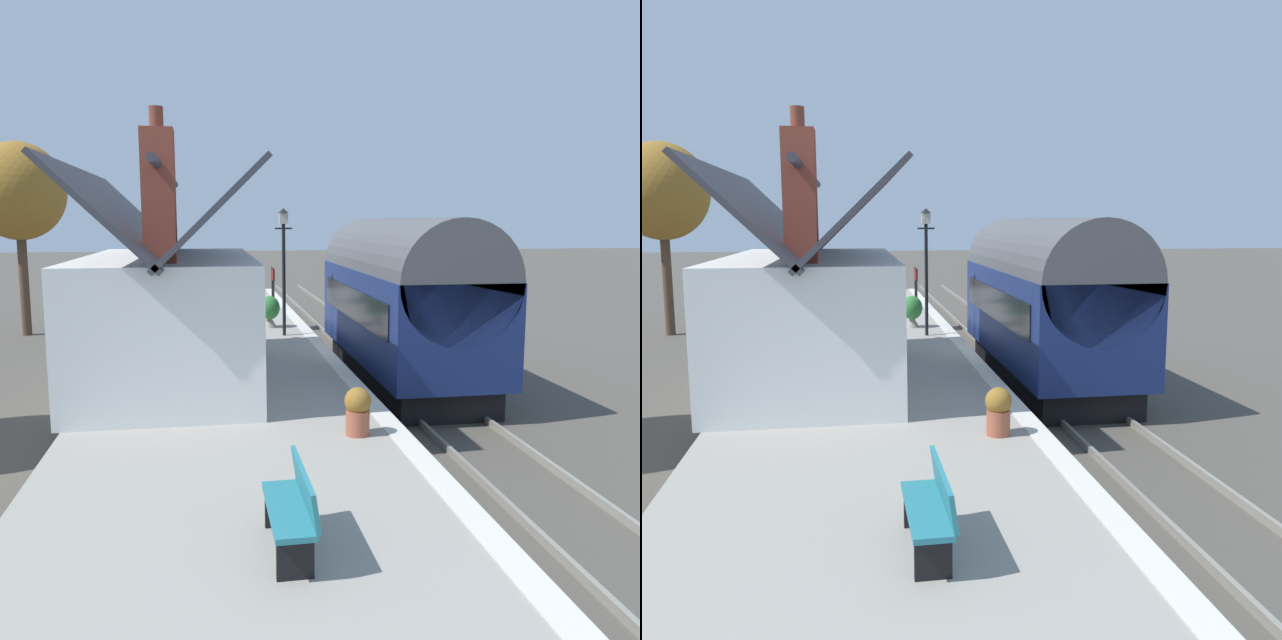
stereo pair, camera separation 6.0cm
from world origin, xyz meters
TOP-DOWN VIEW (x-y plane):
  - ground_plane at (0.00, 0.00)m, footprint 160.00×160.00m
  - platform at (0.00, 3.77)m, footprint 32.00×5.53m
  - platform_edge_coping at (0.00, 1.18)m, footprint 32.00×0.36m
  - rail_near at (0.00, -1.62)m, footprint 52.00×0.08m
  - rail_far at (0.00, -0.18)m, footprint 52.00×0.08m
  - train at (-0.24, -0.90)m, footprint 8.59×2.73m
  - station_building at (-2.56, 4.93)m, footprint 7.82×3.70m
  - bench_platform_end at (10.17, 3.38)m, footprint 1.41×0.45m
  - bench_mid_platform at (7.05, 3.49)m, footprint 1.40×0.44m
  - bench_by_lamp at (-10.62, 3.32)m, footprint 1.40×0.45m
  - planter_bench_right at (-7.07, 1.85)m, footprint 0.42×0.42m
  - planter_under_sign at (3.94, 2.24)m, footprint 0.65×0.65m
  - planter_edge_far at (6.01, 5.62)m, footprint 0.59×0.59m
  - lamp_post_platform at (2.37, 1.95)m, footprint 0.32×0.50m
  - station_sign_board at (8.67, 1.67)m, footprint 0.96×0.06m
  - tree_far_right at (9.14, 10.91)m, footprint 3.34×3.38m

SIDE VIEW (x-z plane):
  - ground_plane at x=0.00m, z-range 0.00..0.00m
  - rail_near at x=0.00m, z-range 0.00..0.14m
  - rail_far at x=0.00m, z-range 0.00..0.14m
  - platform at x=0.00m, z-range 0.00..0.89m
  - platform_edge_coping at x=0.00m, z-range 0.89..0.90m
  - planter_bench_right at x=-7.07m, z-range 0.90..1.69m
  - bench_platform_end at x=10.17m, z-range 0.92..1.80m
  - bench_mid_platform at x=7.05m, z-range 0.92..1.80m
  - bench_by_lamp at x=-10.62m, z-range 0.92..1.80m
  - planter_edge_far at x=6.01m, z-range 0.90..1.86m
  - planter_under_sign at x=3.94m, z-range 0.92..1.93m
  - station_sign_board at x=8.67m, z-range 1.29..2.86m
  - train at x=-0.24m, z-range 0.05..4.38m
  - station_building at x=-2.56m, z-range -0.28..5.01m
  - lamp_post_platform at x=2.37m, z-range 1.62..5.35m
  - tree_far_right at x=9.14m, z-range 1.74..8.85m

